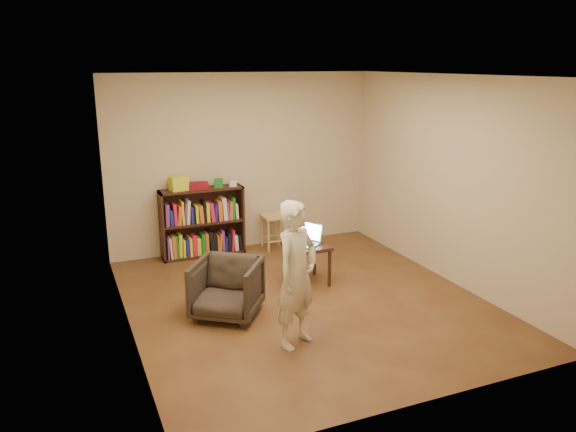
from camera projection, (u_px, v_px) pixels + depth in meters
name	position (u px, v px, depth m)	size (l,w,h in m)	color
floor	(305.00, 301.00, 6.65)	(4.50, 4.50, 0.00)	#4E2719
ceiling	(307.00, 75.00, 5.96)	(4.50, 4.50, 0.00)	silver
wall_back	(243.00, 162.00, 8.31)	(4.00, 4.00, 0.00)	#BFAE90
wall_left	(122.00, 212.00, 5.56)	(4.50, 4.50, 0.00)	#BFAE90
wall_right	(450.00, 180.00, 7.05)	(4.50, 4.50, 0.00)	#BFAE90
bookshelf	(202.00, 226.00, 8.14)	(1.20, 0.30, 1.00)	black
box_yellow	(179.00, 183.00, 7.84)	(0.24, 0.17, 0.20)	#CED826
red_cloth	(199.00, 186.00, 7.95)	(0.27, 0.20, 0.09)	maroon
box_green	(219.00, 183.00, 8.03)	(0.12, 0.12, 0.12)	#1D6F27
box_white	(233.00, 183.00, 8.12)	(0.10, 0.10, 0.08)	silver
stool	(274.00, 221.00, 8.46)	(0.36, 0.36, 0.52)	tan
armchair	(227.00, 289.00, 6.19)	(0.69, 0.71, 0.65)	#332A22
side_table	(307.00, 251.00, 7.10)	(0.50, 0.50, 0.52)	black
laptop	(307.00, 239.00, 7.11)	(0.43, 0.45, 0.26)	#B3B3B8
person	(297.00, 275.00, 5.47)	(0.54, 0.35, 1.48)	beige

